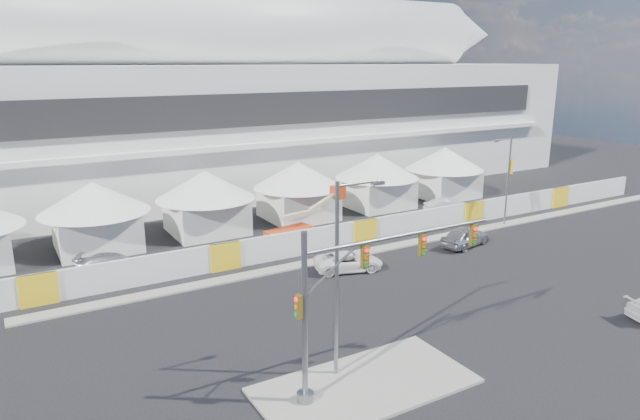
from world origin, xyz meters
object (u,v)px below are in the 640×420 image
lot_car_a (449,207)px  traffic_mast (348,299)px  lot_car_c (114,264)px  pickup_curb (348,261)px  boom_lift (298,229)px  streetlight_curb (507,175)px  sedan_silver (465,237)px  streetlight_median (341,266)px

lot_car_a → traffic_mast: 32.63m
lot_car_c → pickup_curb: bearing=-91.1°
boom_lift → lot_car_a: bearing=-10.5°
pickup_curb → lot_car_a: bearing=-48.3°
traffic_mast → lot_car_a: bearing=39.5°
streetlight_curb → sedan_silver: bearing=-159.7°
pickup_curb → lot_car_a: (16.68, 7.91, 0.08)m
sedan_silver → streetlight_median: streetlight_median is taller
lot_car_a → streetlight_curb: streetlight_curb is taller
streetlight_curb → lot_car_c: bearing=171.2°
lot_car_c → boom_lift: size_ratio=0.62×
pickup_curb → streetlight_curb: (18.34, 2.58, 3.98)m
lot_car_a → boom_lift: bearing=113.6°
lot_car_c → boom_lift: 14.57m
pickup_curb → sedan_silver: bearing=-74.3°
streetlight_median → streetlight_curb: streetlight_median is taller
streetlight_median → lot_car_a: bearing=38.2°
streetlight_median → sedan_silver: bearing=30.9°
pickup_curb → streetlight_median: (-7.89, -11.44, 4.78)m
streetlight_curb → boom_lift: streetlight_curb is taller
lot_car_c → streetlight_median: (6.64, -19.08, 4.73)m
lot_car_c → boom_lift: (14.56, 0.00, 0.36)m
traffic_mast → streetlight_median: size_ratio=1.14×
lot_car_a → boom_lift: (-16.65, -0.27, 0.32)m
streetlight_curb → boom_lift: size_ratio=0.99×
traffic_mast → sedan_silver: bearing=33.1°
traffic_mast → boom_lift: bearing=67.7°
pickup_curb → boom_lift: size_ratio=0.60×
lot_car_a → traffic_mast: traffic_mast is taller
lot_car_a → streetlight_median: streetlight_median is taller
pickup_curb → streetlight_curb: streetlight_curb is taller
lot_car_c → streetlight_curb: bearing=-72.1°
lot_car_a → lot_car_c: 31.21m
lot_car_a → streetlight_median: (-24.57, -19.36, 4.70)m
pickup_curb → boom_lift: boom_lift is taller
pickup_curb → streetlight_median: 14.70m
pickup_curb → traffic_mast: 15.66m
lot_car_c → streetlight_curb: size_ratio=0.62×
traffic_mast → boom_lift: traffic_mast is taller
sedan_silver → traffic_mast: 23.39m
sedan_silver → streetlight_curb: streetlight_curb is taller
streetlight_median → streetlight_curb: (26.23, 14.02, -0.80)m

